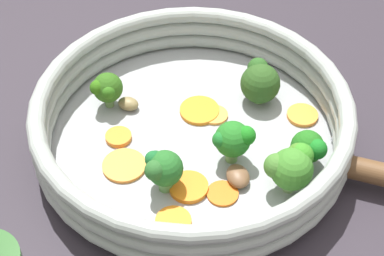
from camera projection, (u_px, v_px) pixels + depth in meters
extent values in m
plane|color=#28222A|center=(192.00, 144.00, 0.73)|extent=(4.00, 4.00, 0.00)
cylinder|color=#939699|center=(192.00, 141.00, 0.72)|extent=(0.33, 0.33, 0.01)
torus|color=#919994|center=(192.00, 131.00, 0.71)|extent=(0.35, 0.35, 0.02)
torus|color=#919994|center=(192.00, 119.00, 0.70)|extent=(0.35, 0.35, 0.02)
torus|color=#919994|center=(192.00, 106.00, 0.68)|extent=(0.35, 0.35, 0.02)
sphere|color=#989A9C|center=(322.00, 197.00, 0.65)|extent=(0.01, 0.01, 0.01)
sphere|color=#93999D|center=(335.00, 139.00, 0.71)|extent=(0.01, 0.01, 0.01)
cylinder|color=orange|center=(118.00, 137.00, 0.72)|extent=(0.03, 0.03, 0.01)
cylinder|color=#D75D12|center=(223.00, 194.00, 0.66)|extent=(0.04, 0.04, 0.00)
cylinder|color=orange|center=(124.00, 166.00, 0.69)|extent=(0.05, 0.05, 0.00)
cylinder|color=orange|center=(215.00, 115.00, 0.74)|extent=(0.03, 0.03, 0.00)
cylinder|color=orange|center=(189.00, 187.00, 0.67)|extent=(0.06, 0.06, 0.01)
cylinder|color=orange|center=(173.00, 221.00, 0.64)|extent=(0.04, 0.04, 0.00)
cylinder|color=orange|center=(200.00, 110.00, 0.75)|extent=(0.06, 0.06, 0.00)
cylinder|color=orange|center=(302.00, 115.00, 0.74)|extent=(0.05, 0.05, 0.00)
cylinder|color=#8BB168|center=(305.00, 158.00, 0.69)|extent=(0.01, 0.01, 0.02)
sphere|color=#1D5F18|center=(307.00, 147.00, 0.67)|extent=(0.04, 0.04, 0.04)
sphere|color=#20631D|center=(307.00, 151.00, 0.66)|extent=(0.02, 0.02, 0.02)
sphere|color=#15691C|center=(317.00, 149.00, 0.66)|extent=(0.02, 0.02, 0.02)
cylinder|color=#628747|center=(109.00, 100.00, 0.75)|extent=(0.01, 0.01, 0.02)
sphere|color=#285515|center=(108.00, 88.00, 0.73)|extent=(0.04, 0.04, 0.04)
sphere|color=#2A5D10|center=(97.00, 88.00, 0.73)|extent=(0.02, 0.02, 0.02)
sphere|color=#295E15|center=(108.00, 92.00, 0.72)|extent=(0.02, 0.02, 0.02)
cylinder|color=#5D904B|center=(166.00, 181.00, 0.66)|extent=(0.02, 0.02, 0.02)
sphere|color=#205C21|center=(165.00, 168.00, 0.65)|extent=(0.04, 0.04, 0.04)
sphere|color=#175927|center=(153.00, 159.00, 0.64)|extent=(0.02, 0.02, 0.02)
sphere|color=#255723|center=(155.00, 170.00, 0.63)|extent=(0.02, 0.02, 0.02)
sphere|color=#205327|center=(155.00, 160.00, 0.65)|extent=(0.02, 0.02, 0.02)
cylinder|color=#7EA65E|center=(289.00, 183.00, 0.66)|extent=(0.01, 0.01, 0.02)
sphere|color=#367325|center=(292.00, 169.00, 0.64)|extent=(0.04, 0.04, 0.04)
sphere|color=#3A6E1F|center=(298.00, 155.00, 0.65)|extent=(0.02, 0.02, 0.02)
sphere|color=#317C1F|center=(301.00, 156.00, 0.65)|extent=(0.03, 0.03, 0.03)
sphere|color=#3D6F29|center=(277.00, 166.00, 0.64)|extent=(0.03, 0.03, 0.03)
cylinder|color=#6D9550|center=(232.00, 153.00, 0.69)|extent=(0.01, 0.01, 0.02)
sphere|color=#1F671E|center=(233.00, 139.00, 0.67)|extent=(0.04, 0.04, 0.04)
sphere|color=#176C17|center=(246.00, 136.00, 0.67)|extent=(0.02, 0.02, 0.02)
sphere|color=#196422|center=(221.00, 140.00, 0.67)|extent=(0.02, 0.02, 0.02)
cylinder|color=#79A555|center=(259.00, 96.00, 0.76)|extent=(0.01, 0.01, 0.01)
sphere|color=#26481A|center=(260.00, 84.00, 0.74)|extent=(0.05, 0.05, 0.05)
sphere|color=#2D4710|center=(259.00, 71.00, 0.75)|extent=(0.02, 0.02, 0.02)
sphere|color=#224C1A|center=(258.00, 68.00, 0.75)|extent=(0.03, 0.03, 0.03)
ellipsoid|color=brown|center=(238.00, 176.00, 0.67)|extent=(0.04, 0.04, 0.01)
ellipsoid|color=olive|center=(128.00, 104.00, 0.75)|extent=(0.03, 0.02, 0.01)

